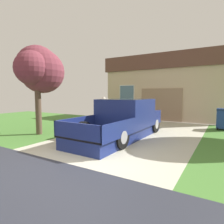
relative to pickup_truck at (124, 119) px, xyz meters
The scene contains 6 objects.
pickup_truck is the anchor object (origin of this frame).
person_with_hat 1.77m from the pickup_truck, 153.25° to the left, with size 0.51×0.51×1.72m.
handbag 1.88m from the pickup_truck, 161.27° to the left, with size 0.34×0.15×0.41m.
house_with_garage 8.53m from the pickup_truck, 91.57° to the left, with size 8.58×5.83×4.59m.
front_yard_tree 4.50m from the pickup_truck, 158.81° to the right, with size 2.20×2.36×4.06m.
wheeled_trash_bin 5.39m from the pickup_truck, 47.09° to the left, with size 0.60×0.72×1.09m.
Camera 1 is at (3.39, -3.56, 1.84)m, focal length 30.41 mm.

